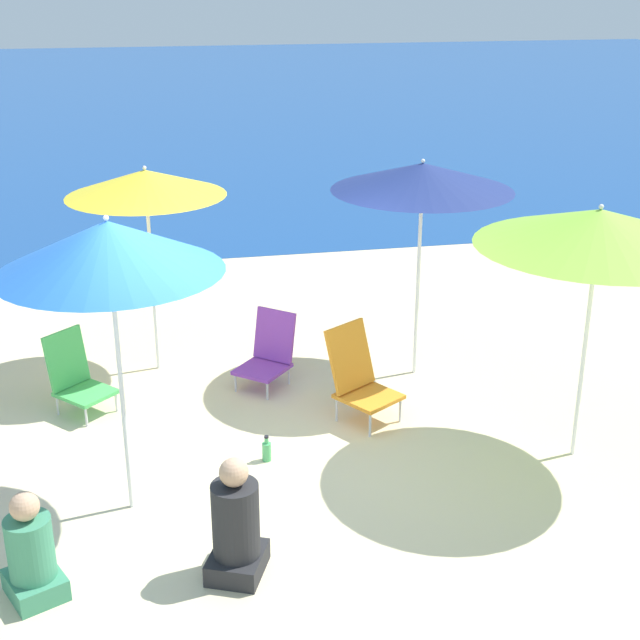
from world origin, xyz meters
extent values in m
plane|color=beige|center=(0.00, 0.00, 0.00)|extent=(60.00, 60.00, 0.00)
cube|color=#19478C|center=(0.00, 26.13, 0.00)|extent=(60.00, 40.00, 0.01)
cylinder|color=white|center=(2.71, -0.18, 0.95)|extent=(0.04, 0.04, 1.90)
cone|color=#8ECC3D|center=(2.71, -0.18, 2.06)|extent=(1.98, 1.98, 0.30)
sphere|color=white|center=(2.71, -0.18, 2.23)|extent=(0.04, 0.04, 0.04)
cylinder|color=white|center=(-0.79, 2.40, 0.94)|extent=(0.04, 0.04, 1.88)
cone|color=yellow|center=(-0.79, 2.40, 2.01)|extent=(1.60, 1.60, 0.26)
sphere|color=white|center=(-0.79, 2.40, 2.16)|extent=(0.04, 0.04, 0.04)
cylinder|color=white|center=(1.86, 1.74, 0.98)|extent=(0.04, 0.04, 1.96)
cone|color=navy|center=(1.86, 1.74, 2.09)|extent=(1.80, 1.80, 0.27)
sphere|color=white|center=(1.86, 1.74, 2.25)|extent=(0.04, 0.04, 0.04)
cylinder|color=white|center=(-1.10, -0.23, 0.98)|extent=(0.04, 0.04, 1.96)
cone|color=blue|center=(-1.10, -0.23, 2.15)|extent=(1.64, 1.64, 0.38)
sphere|color=white|center=(-1.10, -0.23, 2.36)|extent=(0.04, 0.04, 0.04)
cylinder|color=silver|center=(-1.49, 1.21, 0.10)|extent=(0.02, 0.02, 0.20)
cylinder|color=silver|center=(-1.22, 1.46, 0.10)|extent=(0.02, 0.02, 0.20)
cylinder|color=silver|center=(-1.77, 1.51, 0.10)|extent=(0.02, 0.02, 0.20)
cylinder|color=silver|center=(-1.50, 1.76, 0.10)|extent=(0.02, 0.02, 0.20)
cube|color=#47B756|center=(-1.50, 1.48, 0.21)|extent=(0.64, 0.65, 0.04)
cube|color=#47B756|center=(-1.66, 1.66, 0.51)|extent=(0.40, 0.38, 0.55)
cylinder|color=silver|center=(1.04, 0.48, 0.12)|extent=(0.02, 0.02, 0.24)
cylinder|color=silver|center=(1.39, 0.70, 0.12)|extent=(0.02, 0.02, 0.24)
cylinder|color=silver|center=(0.81, 0.84, 0.12)|extent=(0.02, 0.02, 0.24)
cylinder|color=silver|center=(1.16, 1.06, 0.12)|extent=(0.02, 0.02, 0.24)
cube|color=orange|center=(1.10, 0.77, 0.26)|extent=(0.68, 0.69, 0.04)
cube|color=orange|center=(0.97, 0.98, 0.59)|extent=(0.53, 0.45, 0.61)
cylinder|color=silver|center=(-0.05, 1.66, 0.10)|extent=(0.02, 0.02, 0.19)
cylinder|color=silver|center=(0.24, 1.41, 0.10)|extent=(0.02, 0.02, 0.19)
cylinder|color=silver|center=(0.22, 1.97, 0.10)|extent=(0.02, 0.02, 0.19)
cylinder|color=silver|center=(0.51, 1.72, 0.10)|extent=(0.02, 0.02, 0.19)
cube|color=purple|center=(0.23, 1.69, 0.21)|extent=(0.66, 0.66, 0.04)
cube|color=purple|center=(0.39, 1.88, 0.49)|extent=(0.43, 0.40, 0.52)
cube|color=#3F8C66|center=(-1.74, -1.20, 0.08)|extent=(0.48, 0.51, 0.16)
cylinder|color=#3F8C66|center=(-1.74, -1.20, 0.38)|extent=(0.31, 0.31, 0.44)
sphere|color=tan|center=(-1.74, -1.20, 0.70)|extent=(0.20, 0.20, 0.20)
cube|color=#262628|center=(-0.37, -1.23, 0.08)|extent=(0.51, 0.54, 0.16)
cylinder|color=#262628|center=(-0.37, -1.23, 0.44)|extent=(0.33, 0.33, 0.55)
sphere|color=tan|center=(-0.37, -1.23, 0.81)|extent=(0.20, 0.20, 0.20)
cylinder|color=#4CB266|center=(0.06, 0.26, 0.08)|extent=(0.08, 0.08, 0.17)
cylinder|color=#4CB266|center=(0.06, 0.26, 0.19)|extent=(0.04, 0.04, 0.06)
cylinder|color=black|center=(0.06, 0.26, 0.23)|extent=(0.04, 0.04, 0.02)
camera|label=1|loc=(-0.86, -6.45, 3.97)|focal=50.00mm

